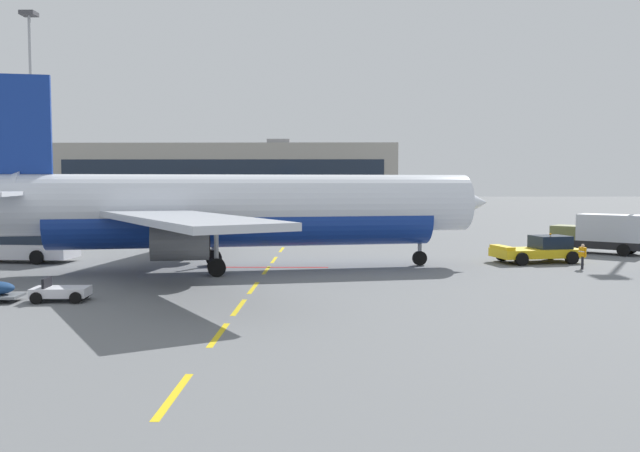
% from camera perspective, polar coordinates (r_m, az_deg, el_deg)
% --- Properties ---
extents(ground, '(400.00, 400.00, 0.00)m').
position_cam_1_polar(ground, '(65.30, 16.80, -1.42)').
color(ground, slate).
extents(apron_paint_markings, '(8.00, 95.56, 0.01)m').
position_cam_1_polar(apron_paint_markings, '(59.80, -3.06, -1.72)').
color(apron_paint_markings, yellow).
rests_on(apron_paint_markings, ground).
extents(airliner_foreground, '(34.62, 33.88, 12.20)m').
position_cam_1_polar(airliner_foreground, '(43.72, -7.11, 1.42)').
color(airliner_foreground, silver).
rests_on(airliner_foreground, ground).
extents(pushback_tug, '(6.48, 4.20, 2.08)m').
position_cam_1_polar(pushback_tug, '(50.17, 18.15, -1.93)').
color(pushback_tug, yellow).
rests_on(pushback_tug, ground).
extents(catering_truck, '(7.05, 6.11, 3.14)m').
position_cam_1_polar(catering_truck, '(58.14, 22.77, -0.54)').
color(catering_truck, black).
rests_on(catering_truck, ground).
extents(ground_crew_worker, '(0.41, 0.65, 1.67)m').
position_cam_1_polar(ground_crew_worker, '(47.29, 21.42, -2.29)').
color(ground_crew_worker, '#232328').
rests_on(ground_crew_worker, ground).
extents(apron_light_mast_near, '(1.80, 1.80, 26.48)m').
position_cam_1_polar(apron_light_mast_near, '(91.16, -23.35, 10.16)').
color(apron_light_mast_near, slate).
rests_on(apron_light_mast_near, ground).
extents(terminal_satellite, '(88.02, 26.41, 17.12)m').
position_cam_1_polar(terminal_satellite, '(182.84, -7.65, 4.38)').
color(terminal_satellite, '#9E998E').
rests_on(terminal_satellite, ground).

